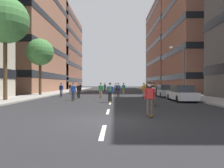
% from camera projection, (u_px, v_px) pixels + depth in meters
% --- Properties ---
extents(ground_plane, '(155.54, 155.54, 0.00)m').
position_uv_depth(ground_plane, '(113.00, 93.00, 34.85)').
color(ground_plane, '#28282B').
extents(sidewalk_left, '(3.84, 71.29, 0.14)m').
position_uv_depth(sidewalk_left, '(61.00, 92.00, 38.24)').
color(sidewalk_left, '#9E9991').
rests_on(sidewalk_left, ground_plane).
extents(sidewalk_right, '(3.84, 71.29, 0.14)m').
position_uv_depth(sidewalk_right, '(165.00, 92.00, 37.94)').
color(sidewalk_right, '#9E9991').
rests_on(sidewalk_right, ground_plane).
extents(lane_markings, '(0.16, 62.20, 0.01)m').
position_uv_depth(lane_markings, '(113.00, 92.00, 36.93)').
color(lane_markings, silver).
rests_on(lane_markings, ground_plane).
extents(building_left_mid, '(13.59, 23.12, 31.47)m').
position_uv_depth(building_left_mid, '(23.00, 15.00, 40.73)').
color(building_left_mid, '#9E6B51').
rests_on(building_left_mid, ground_plane).
extents(building_left_far, '(13.59, 24.00, 22.76)m').
position_uv_depth(building_left_far, '(54.00, 52.00, 61.97)').
color(building_left_far, brown).
rests_on(building_left_far, ground_plane).
extents(building_right_mid, '(13.59, 16.90, 34.30)m').
position_uv_depth(building_right_mid, '(205.00, 7.00, 40.15)').
color(building_right_mid, brown).
rests_on(building_right_mid, ground_plane).
extents(building_right_far, '(13.59, 23.87, 25.64)m').
position_uv_depth(building_right_far, '(174.00, 47.00, 61.39)').
color(building_right_far, brown).
rests_on(building_right_far, ground_plane).
extents(parked_car_near, '(1.82, 4.40, 1.52)m').
position_uv_depth(parked_car_near, '(165.00, 91.00, 25.31)').
color(parked_car_near, '#B2B7BF').
rests_on(parked_car_near, ground_plane).
extents(parked_car_mid, '(1.82, 4.40, 1.52)m').
position_uv_depth(parked_car_mid, '(149.00, 89.00, 37.06)').
color(parked_car_mid, navy).
rests_on(parked_car_mid, ground_plane).
extents(parked_car_far, '(1.82, 4.40, 1.52)m').
position_uv_depth(parked_car_far, '(182.00, 94.00, 19.04)').
color(parked_car_far, silver).
rests_on(parked_car_far, ground_plane).
extents(street_tree_near, '(4.37, 4.37, 9.73)m').
position_uv_depth(street_tree_near, '(5.00, 20.00, 18.68)').
color(street_tree_near, '#4C3823').
rests_on(street_tree_near, sidewalk_left).
extents(street_tree_mid, '(3.68, 3.68, 7.73)m').
position_uv_depth(street_tree_mid, '(40.00, 52.00, 27.40)').
color(street_tree_mid, '#4C3823').
rests_on(street_tree_mid, sidewalk_left).
extents(streetlamp_right, '(2.13, 0.30, 6.50)m').
position_uv_depth(streetlamp_right, '(182.00, 65.00, 26.01)').
color(streetlamp_right, '#3F3F44').
rests_on(streetlamp_right, sidewalk_right).
extents(skater_0, '(0.53, 0.90, 1.78)m').
position_uv_depth(skater_0, '(81.00, 87.00, 38.61)').
color(skater_0, brown).
rests_on(skater_0, ground_plane).
extents(skater_1, '(0.55, 0.92, 1.78)m').
position_uv_depth(skater_1, '(118.00, 89.00, 25.42)').
color(skater_1, brown).
rests_on(skater_1, ground_plane).
extents(skater_2, '(0.53, 0.90, 1.78)m').
position_uv_depth(skater_2, '(150.00, 97.00, 10.26)').
color(skater_2, brown).
rests_on(skater_2, ground_plane).
extents(skater_3, '(0.53, 0.90, 1.78)m').
position_uv_depth(skater_3, '(73.00, 91.00, 19.68)').
color(skater_3, brown).
rests_on(skater_3, ground_plane).
extents(skater_4, '(0.53, 0.90, 1.78)m').
position_uv_depth(skater_4, '(101.00, 89.00, 23.59)').
color(skater_4, brown).
rests_on(skater_4, ground_plane).
extents(skater_5, '(0.57, 0.92, 1.78)m').
position_uv_depth(skater_5, '(79.00, 90.00, 22.52)').
color(skater_5, brown).
rests_on(skater_5, ground_plane).
extents(skater_6, '(0.54, 0.90, 1.78)m').
position_uv_depth(skater_6, '(116.00, 87.00, 35.77)').
color(skater_6, brown).
rests_on(skater_6, ground_plane).
extents(skater_7, '(0.55, 0.91, 1.78)m').
position_uv_depth(skater_7, '(110.00, 91.00, 17.63)').
color(skater_7, brown).
rests_on(skater_7, ground_plane).
extents(skater_8, '(0.56, 0.92, 1.78)m').
position_uv_depth(skater_8, '(144.00, 89.00, 25.52)').
color(skater_8, brown).
rests_on(skater_8, ground_plane).
extents(skater_9, '(0.57, 0.92, 1.78)m').
position_uv_depth(skater_9, '(124.00, 88.00, 30.94)').
color(skater_9, brown).
rests_on(skater_9, ground_plane).
extents(skater_10, '(0.53, 0.90, 1.78)m').
position_uv_depth(skater_10, '(105.00, 86.00, 44.25)').
color(skater_10, brown).
rests_on(skater_10, ground_plane).
extents(skater_11, '(0.55, 0.92, 1.78)m').
position_uv_depth(skater_11, '(70.00, 88.00, 32.39)').
color(skater_11, brown).
rests_on(skater_11, ground_plane).
extents(skater_12, '(0.55, 0.92, 1.78)m').
position_uv_depth(skater_12, '(61.00, 89.00, 25.00)').
color(skater_12, brown).
rests_on(skater_12, ground_plane).
extents(skater_13, '(0.55, 0.91, 1.78)m').
position_uv_depth(skater_13, '(153.00, 92.00, 15.47)').
color(skater_13, brown).
rests_on(skater_13, ground_plane).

